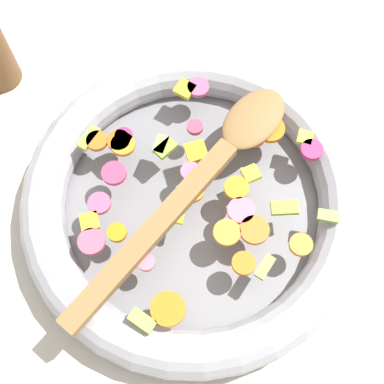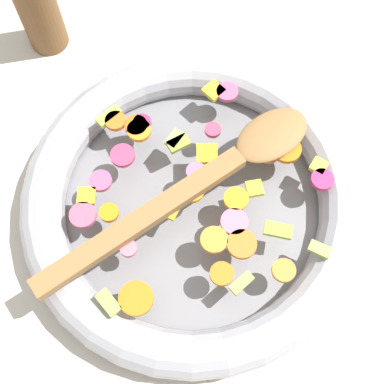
{
  "view_description": "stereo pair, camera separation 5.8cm",
  "coord_description": "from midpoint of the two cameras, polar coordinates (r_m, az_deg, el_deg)",
  "views": [
    {
      "loc": [
        0.22,
        -0.01,
        0.59
      ],
      "look_at": [
        0.0,
        0.0,
        0.05
      ],
      "focal_mm": 50.0,
      "sensor_mm": 36.0,
      "label": 1
    },
    {
      "loc": [
        0.22,
        0.04,
        0.59
      ],
      "look_at": [
        0.0,
        0.0,
        0.05
      ],
      "focal_mm": 50.0,
      "sensor_mm": 36.0,
      "label": 2
    }
  ],
  "objects": [
    {
      "name": "skillet",
      "position": [
        0.61,
        2.72,
        -1.34
      ],
      "size": [
        0.39,
        0.39,
        0.05
      ],
      "color": "slate",
      "rests_on": "ground_plane"
    },
    {
      "name": "chopped_vegetables",
      "position": [
        0.58,
        3.41,
        0.17
      ],
      "size": [
        0.29,
        0.28,
        0.01
      ],
      "color": "orange",
      "rests_on": "skillet"
    },
    {
      "name": "wooden_spoon",
      "position": [
        0.57,
        4.33,
        1.1
      ],
      "size": [
        0.28,
        0.27,
        0.01
      ],
      "color": "olive",
      "rests_on": "chopped_vegetables"
    },
    {
      "name": "ground_plane",
      "position": [
        0.63,
        2.63,
        -2.07
      ],
      "size": [
        4.0,
        4.0,
        0.0
      ],
      "primitive_type": "plane",
      "color": "beige"
    }
  ]
}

